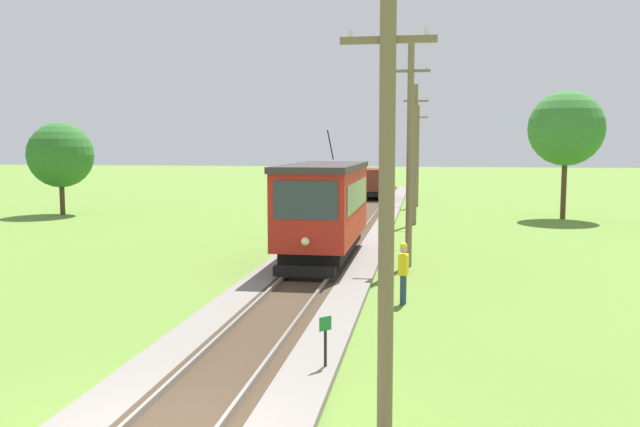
{
  "coord_description": "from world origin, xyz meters",
  "views": [
    {
      "loc": [
        3.74,
        -8.92,
        4.52
      ],
      "look_at": [
        -0.25,
        16.12,
        1.87
      ],
      "focal_mm": 36.88,
      "sensor_mm": 36.0,
      "label": 1
    }
  ],
  "objects_px": {
    "utility_pole_far": "(417,155)",
    "tree_left_near": "(566,129)",
    "red_tram": "(324,207)",
    "tree_right_near": "(61,155)",
    "freight_car": "(378,182)",
    "utility_pole_foreground": "(386,213)",
    "trackside_signal_marker": "(325,342)",
    "utility_pole_near_tram": "(410,154)",
    "utility_pole_mid": "(415,153)",
    "track_worker": "(403,270)"
  },
  "relations": [
    {
      "from": "freight_car",
      "to": "utility_pole_near_tram",
      "type": "relative_size",
      "value": 0.64
    },
    {
      "from": "utility_pole_near_tram",
      "to": "trackside_signal_marker",
      "type": "height_order",
      "value": "utility_pole_near_tram"
    },
    {
      "from": "utility_pole_far",
      "to": "tree_left_near",
      "type": "bearing_deg",
      "value": -37.81
    },
    {
      "from": "freight_car",
      "to": "utility_pole_foreground",
      "type": "distance_m",
      "value": 43.64
    },
    {
      "from": "red_tram",
      "to": "utility_pole_near_tram",
      "type": "xyz_separation_m",
      "value": [
        3.19,
        -0.1,
        1.99
      ]
    },
    {
      "from": "utility_pole_foreground",
      "to": "trackside_signal_marker",
      "type": "bearing_deg",
      "value": 115.94
    },
    {
      "from": "red_tram",
      "to": "utility_pole_far",
      "type": "distance_m",
      "value": 24.72
    },
    {
      "from": "red_tram",
      "to": "tree_left_near",
      "type": "bearing_deg",
      "value": 55.15
    },
    {
      "from": "freight_car",
      "to": "utility_pole_far",
      "type": "xyz_separation_m",
      "value": [
        3.19,
        -4.2,
        2.26
      ]
    },
    {
      "from": "utility_pole_far",
      "to": "track_worker",
      "type": "relative_size",
      "value": 4.17
    },
    {
      "from": "utility_pole_mid",
      "to": "tree_right_near",
      "type": "height_order",
      "value": "utility_pole_mid"
    },
    {
      "from": "utility_pole_far",
      "to": "tree_left_near",
      "type": "relative_size",
      "value": 0.95
    },
    {
      "from": "red_tram",
      "to": "utility_pole_far",
      "type": "bearing_deg",
      "value": 82.57
    },
    {
      "from": "utility_pole_near_tram",
      "to": "trackside_signal_marker",
      "type": "relative_size",
      "value": 6.93
    },
    {
      "from": "utility_pole_foreground",
      "to": "utility_pole_near_tram",
      "type": "distance_m",
      "value": 14.73
    },
    {
      "from": "utility_pole_foreground",
      "to": "track_worker",
      "type": "height_order",
      "value": "utility_pole_foreground"
    },
    {
      "from": "tree_right_near",
      "to": "tree_left_near",
      "type": "bearing_deg",
      "value": 4.81
    },
    {
      "from": "freight_car",
      "to": "tree_right_near",
      "type": "relative_size",
      "value": 0.87
    },
    {
      "from": "utility_pole_foreground",
      "to": "utility_pole_mid",
      "type": "height_order",
      "value": "utility_pole_mid"
    },
    {
      "from": "tree_right_near",
      "to": "trackside_signal_marker",
      "type": "bearing_deg",
      "value": -51.56
    },
    {
      "from": "tree_left_near",
      "to": "tree_right_near",
      "type": "height_order",
      "value": "tree_left_near"
    },
    {
      "from": "utility_pole_near_tram",
      "to": "tree_left_near",
      "type": "distance_m",
      "value": 19.8
    },
    {
      "from": "utility_pole_far",
      "to": "tree_right_near",
      "type": "distance_m",
      "value": 24.65
    },
    {
      "from": "utility_pole_near_tram",
      "to": "freight_car",
      "type": "bearing_deg",
      "value": 96.34
    },
    {
      "from": "freight_car",
      "to": "tree_right_near",
      "type": "height_order",
      "value": "tree_right_near"
    },
    {
      "from": "tree_right_near",
      "to": "freight_car",
      "type": "bearing_deg",
      "value": 35.37
    },
    {
      "from": "red_tram",
      "to": "trackside_signal_marker",
      "type": "bearing_deg",
      "value": -81.23
    },
    {
      "from": "red_tram",
      "to": "utility_pole_near_tram",
      "type": "relative_size",
      "value": 1.04
    },
    {
      "from": "tree_right_near",
      "to": "utility_pole_mid",
      "type": "bearing_deg",
      "value": -4.07
    },
    {
      "from": "freight_car",
      "to": "utility_pole_mid",
      "type": "bearing_deg",
      "value": -78.32
    },
    {
      "from": "freight_car",
      "to": "track_worker",
      "type": "xyz_separation_m",
      "value": [
        3.19,
        -34.67,
        -0.57
      ]
    },
    {
      "from": "red_tram",
      "to": "tree_left_near",
      "type": "distance_m",
      "value": 21.57
    },
    {
      "from": "track_worker",
      "to": "freight_car",
      "type": "bearing_deg",
      "value": 104.9
    },
    {
      "from": "utility_pole_far",
      "to": "tree_right_near",
      "type": "bearing_deg",
      "value": -156.98
    },
    {
      "from": "utility_pole_near_tram",
      "to": "tree_left_near",
      "type": "xyz_separation_m",
      "value": [
        8.99,
        17.59,
        1.32
      ]
    },
    {
      "from": "utility_pole_far",
      "to": "track_worker",
      "type": "bearing_deg",
      "value": -90.0
    },
    {
      "from": "red_tram",
      "to": "tree_left_near",
      "type": "height_order",
      "value": "tree_left_near"
    },
    {
      "from": "utility_pole_mid",
      "to": "trackside_signal_marker",
      "type": "relative_size",
      "value": 6.73
    },
    {
      "from": "trackside_signal_marker",
      "to": "utility_pole_near_tram",
      "type": "bearing_deg",
      "value": 83.7
    },
    {
      "from": "freight_car",
      "to": "tree_right_near",
      "type": "xyz_separation_m",
      "value": [
        -19.49,
        -13.84,
        2.31
      ]
    },
    {
      "from": "track_worker",
      "to": "tree_left_near",
      "type": "xyz_separation_m",
      "value": [
        8.99,
        23.5,
        4.53
      ]
    },
    {
      "from": "utility_pole_foreground",
      "to": "utility_pole_far",
      "type": "distance_m",
      "value": 39.28
    },
    {
      "from": "freight_car",
      "to": "red_tram",
      "type": "bearing_deg",
      "value": -89.99
    },
    {
      "from": "utility_pole_mid",
      "to": "tree_left_near",
      "type": "bearing_deg",
      "value": 25.46
    },
    {
      "from": "utility_pole_far",
      "to": "trackside_signal_marker",
      "type": "height_order",
      "value": "utility_pole_far"
    },
    {
      "from": "utility_pole_near_tram",
      "to": "utility_pole_mid",
      "type": "height_order",
      "value": "utility_pole_near_tram"
    },
    {
      "from": "red_tram",
      "to": "utility_pole_far",
      "type": "height_order",
      "value": "utility_pole_far"
    },
    {
      "from": "utility_pole_mid",
      "to": "trackside_signal_marker",
      "type": "bearing_deg",
      "value": -93.0
    },
    {
      "from": "utility_pole_far",
      "to": "tree_right_near",
      "type": "height_order",
      "value": "utility_pole_far"
    },
    {
      "from": "red_tram",
      "to": "tree_left_near",
      "type": "relative_size",
      "value": 1.1
    }
  ]
}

